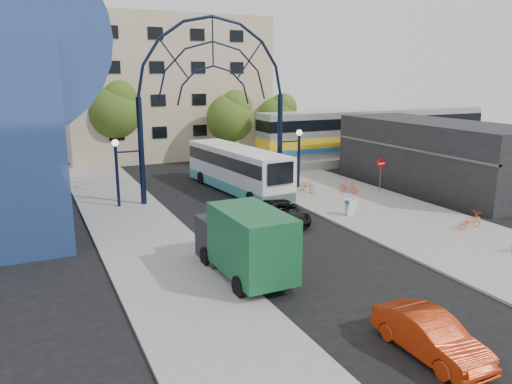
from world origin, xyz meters
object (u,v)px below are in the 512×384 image
do_not_enter_sign (381,167)px  bike_near_a (307,185)px  sandwich_board (350,205)px  bike_near_b (349,187)px  green_truck (243,242)px  black_suv (283,212)px  train_car (376,131)px  bike_far_a (470,220)px  tree_north_c (278,115)px  red_sedan (431,336)px  city_bus (237,169)px  stop_sign (290,169)px  street_name_sign (291,165)px  tree_north_b (115,109)px  tree_north_a (231,115)px  gateway_arch (213,71)px

do_not_enter_sign → bike_near_a: 5.34m
sandwich_board → bike_near_b: sandwich_board is taller
green_truck → black_suv: bearing=49.1°
train_car → bike_far_a: bearing=-115.5°
tree_north_c → bike_near_b: bearing=-100.6°
red_sedan → bike_near_a: size_ratio=2.31×
city_bus → bike_near_b: city_bus is taller
stop_sign → sandwich_board: size_ratio=2.53×
street_name_sign → city_bus: size_ratio=0.24×
street_name_sign → tree_north_b: 19.81m
street_name_sign → red_sedan: (-6.32, -20.19, -1.47)m
stop_sign → city_bus: city_bus is taller
city_bus → bike_near_b: bearing=-38.8°
tree_north_a → tree_north_b: 10.79m
city_bus → bike_far_a: size_ratio=6.73×
stop_sign → tree_north_c: bearing=65.3°
tree_north_c → red_sedan: 38.08m
sandwich_board → bike_far_a: 6.63m
black_suv → red_sedan: size_ratio=1.11×
tree_north_c → bike_near_b: size_ratio=4.41×
black_suv → city_bus: bearing=89.0°
tree_north_b → bike_near_b: size_ratio=5.43×
stop_sign → green_truck: size_ratio=0.41×
gateway_arch → sandwich_board: (5.60, -8.02, -7.81)m
gateway_arch → red_sedan: (-1.12, -21.59, -7.90)m
tree_north_c → red_sedan: (-13.24, -35.52, -3.62)m
train_car → do_not_enter_sign: bearing=-126.9°
stop_sign → city_bus: (-2.66, 3.27, -0.33)m
sandwich_board → tree_north_b: bearing=111.6°
bike_near_a → red_sedan: bearing=-113.8°
city_bus → bike_far_a: 16.32m
train_car → city_bus: (-17.86, -6.73, -1.23)m
red_sedan → bike_near_a: bearing=68.6°
do_not_enter_sign → black_suv: (-9.58, -3.25, -1.36)m
tree_north_c → bike_near_b: 17.77m
gateway_arch → bike_near_b: (8.91, -3.15, -7.99)m
sandwich_board → green_truck: bearing=-149.7°
tree_north_a → black_suv: (-4.70, -19.18, -3.99)m
gateway_arch → bike_near_a: (6.45, -1.58, -7.98)m
do_not_enter_sign → train_car: bearing=53.1°
sandwich_board → bike_near_a: 6.50m
tree_north_b → red_sedan: size_ratio=2.01×
sandwich_board → green_truck: (-9.39, -5.49, 0.79)m
tree_north_b → bike_far_a: (13.86, -28.93, -4.69)m
tree_north_a → bike_near_b: (2.79, -15.08, -4.04)m
bike_near_b → do_not_enter_sign: bearing=-47.0°
tree_north_a → city_bus: tree_north_a is taller
tree_north_b → black_suv: 24.23m
gateway_arch → train_car: size_ratio=0.54×
gateway_arch → bike_near_a: 10.38m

